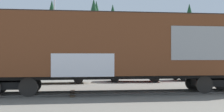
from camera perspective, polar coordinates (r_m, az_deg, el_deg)
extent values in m
plane|color=slate|center=(15.07, -0.37, -7.46)|extent=(260.00, 260.00, 0.00)
cube|color=#4C4742|center=(14.44, 1.59, -7.62)|extent=(59.84, 4.57, 0.08)
cube|color=#4C4742|center=(15.85, 0.76, -6.95)|extent=(59.84, 4.57, 0.08)
cube|color=#423323|center=(14.98, -7.86, -7.37)|extent=(0.43, 2.51, 0.07)
cube|color=brown|center=(15.04, 1.15, 2.14)|extent=(15.74, 3.93, 3.06)
cube|color=#2D2823|center=(15.20, 1.15, 8.36)|extent=(14.79, 1.50, 0.24)
cube|color=#999999|center=(14.92, 17.91, 2.46)|extent=(3.42, 0.29, 1.68)
cube|color=silver|center=(13.46, -5.79, -1.83)|extent=(2.95, 0.25, 1.10)
cube|color=black|center=(15.07, 1.15, -4.06)|extent=(15.34, 2.66, 0.20)
cube|color=black|center=(15.23, -19.08, -5.45)|extent=(2.19, 1.40, 0.36)
cylinder|color=black|center=(14.38, -16.32, -5.96)|extent=(0.93, 0.19, 0.92)
cylinder|color=black|center=(15.80, -15.52, -5.44)|extent=(0.93, 0.19, 0.92)
cube|color=black|center=(16.74, 19.48, -4.96)|extent=(2.19, 1.40, 0.36)
cylinder|color=black|center=(15.73, 17.91, -5.46)|extent=(0.93, 0.19, 0.92)
cylinder|color=black|center=(17.03, 15.82, -5.05)|extent=(0.93, 0.19, 0.92)
cylinder|color=black|center=(17.77, 20.87, -4.84)|extent=(0.93, 0.19, 0.92)
cylinder|color=silver|center=(23.87, -11.41, 5.50)|extent=(0.12, 0.12, 8.53)
cube|color=gray|center=(86.26, -9.85, 2.88)|extent=(126.24, 31.14, 12.89)
cone|color=#193D23|center=(87.66, 15.14, 8.59)|extent=(2.31, 2.31, 4.62)
cone|color=#193D23|center=(81.96, 0.15, 8.93)|extent=(1.94, 1.94, 3.88)
cone|color=#193D23|center=(77.53, -11.88, 9.46)|extent=(1.94, 1.94, 3.88)
cone|color=#193D23|center=(77.96, -3.65, 9.70)|extent=(2.33, 2.33, 4.66)
cone|color=#193D23|center=(81.94, -3.13, 9.27)|extent=(2.42, 2.42, 4.83)
cube|color=#9E8966|center=(21.06, -11.11, -3.60)|extent=(4.76, 1.98, 0.65)
cube|color=#2D333D|center=(21.04, -11.34, -1.92)|extent=(2.58, 1.69, 0.59)
cylinder|color=black|center=(21.90, -6.85, -4.33)|extent=(0.65, 0.25, 0.64)
cylinder|color=black|center=(20.26, -6.70, -4.67)|extent=(0.65, 0.25, 0.64)
cylinder|color=black|center=(22.03, -15.16, -4.30)|extent=(0.65, 0.25, 0.64)
cylinder|color=black|center=(20.40, -15.69, -4.63)|extent=(0.65, 0.25, 0.64)
cube|color=#B21E1E|center=(22.15, 4.42, -3.31)|extent=(4.66, 2.70, 0.75)
cube|color=#2D333D|center=(22.12, 3.95, -1.59)|extent=(2.15, 1.97, 0.58)
cylinder|color=black|center=(23.16, 7.98, -4.10)|extent=(0.67, 0.36, 0.64)
cylinder|color=black|center=(21.48, 8.54, -4.41)|extent=(0.67, 0.36, 0.64)
cylinder|color=black|center=(22.98, 0.58, -4.13)|extent=(0.67, 0.36, 0.64)
cylinder|color=black|center=(21.29, 0.56, -4.45)|extent=(0.67, 0.36, 0.64)
cube|color=#B7BABF|center=(24.49, 16.57, -3.03)|extent=(4.56, 1.79, 0.72)
cube|color=#2D333D|center=(24.31, 15.91, -1.52)|extent=(1.99, 1.60, 0.58)
cylinder|color=black|center=(26.00, 18.68, -3.66)|extent=(0.64, 0.22, 0.64)
cylinder|color=black|center=(24.58, 20.69, -3.86)|extent=(0.64, 0.22, 0.64)
cylinder|color=black|center=(24.56, 12.46, -3.87)|extent=(0.64, 0.22, 0.64)
cylinder|color=black|center=(23.05, 14.20, -4.11)|extent=(0.64, 0.22, 0.64)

